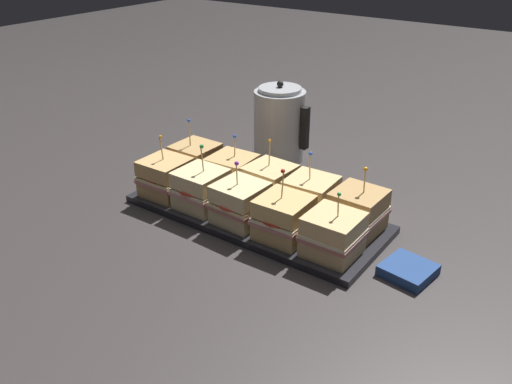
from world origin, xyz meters
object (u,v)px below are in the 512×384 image
object	(u,v)px
sandwich_front_far_right	(333,235)
sandwich_back_far_right	(358,211)
sandwich_back_left	(232,173)
sandwich_back_right	(311,197)
serving_platter	(256,214)
sandwich_front_far_left	(166,177)
sandwich_back_far_left	(196,162)
sandwich_back_center	(271,185)
napkin_stack	(408,270)
kettle_steel	(280,124)
sandwich_front_left	(201,189)
sandwich_front_right	(284,218)
sandwich_front_center	(241,203)

from	to	relation	value
sandwich_front_far_right	sandwich_back_far_right	size ratio (longest dim) A/B	0.94
sandwich_back_left	sandwich_back_right	bearing A→B (deg)	-0.70
serving_platter	sandwich_front_far_right	world-z (taller)	sandwich_front_far_right
sandwich_front_far_left	sandwich_back_far_left	size ratio (longest dim) A/B	0.95
sandwich_back_far_left	sandwich_back_center	xyz separation A→B (m)	(0.26, 0.00, 0.00)
sandwich_back_left	sandwich_back_right	world-z (taller)	sandwich_back_right
sandwich_back_far_right	napkin_stack	bearing A→B (deg)	-26.39
sandwich_back_left	sandwich_back_far_right	world-z (taller)	sandwich_back_far_right
kettle_steel	sandwich_back_center	bearing A→B (deg)	-60.67
serving_platter	sandwich_back_far_right	distance (m)	0.26
sandwich_back_center	sandwich_back_far_left	bearing A→B (deg)	-179.75
sandwich_back_far_right	kettle_steel	size ratio (longest dim) A/B	0.66
sandwich_front_left	sandwich_back_right	size ratio (longest dim) A/B	1.01
sandwich_front_left	sandwich_back_center	size ratio (longest dim) A/B	1.01
sandwich_back_right	sandwich_back_far_right	xyz separation A→B (m)	(0.13, 0.01, 0.00)
napkin_stack	sandwich_front_far_right	bearing A→B (deg)	-164.36
sandwich_back_far_left	sandwich_back_center	size ratio (longest dim) A/B	1.04
sandwich_back_far_right	sandwich_front_right	bearing A→B (deg)	-133.70
sandwich_front_center	sandwich_back_right	distance (m)	0.17
sandwich_back_far_left	napkin_stack	size ratio (longest dim) A/B	1.56
sandwich_back_right	sandwich_back_center	bearing A→B (deg)	179.19
sandwich_back_far_right	kettle_steel	world-z (taller)	kettle_steel
sandwich_front_far_left	sandwich_front_left	xyz separation A→B (m)	(0.12, 0.00, 0.00)
sandwich_back_center	sandwich_back_far_right	bearing A→B (deg)	0.78
sandwich_front_far_left	sandwich_front_left	size ratio (longest dim) A/B	0.97
sandwich_front_far_right	kettle_steel	world-z (taller)	kettle_steel
sandwich_front_left	sandwich_back_center	world-z (taller)	sandwich_front_left
sandwich_front_far_right	sandwich_back_far_right	world-z (taller)	sandwich_back_far_right
sandwich_front_far_right	serving_platter	bearing A→B (deg)	166.19
serving_platter	kettle_steel	size ratio (longest dim) A/B	2.65
sandwich_front_left	napkin_stack	xyz separation A→B (m)	(0.54, 0.05, -0.06)
sandwich_back_left	sandwich_back_right	xyz separation A→B (m)	(0.25, -0.00, 0.00)
sandwich_front_far_left	sandwich_back_right	size ratio (longest dim) A/B	0.98
sandwich_back_right	sandwich_back_left	bearing A→B (deg)	179.30
sandwich_back_right	sandwich_back_far_right	size ratio (longest dim) A/B	1.04
sandwich_back_far_right	napkin_stack	world-z (taller)	sandwich_back_far_right
sandwich_front_far_left	sandwich_back_center	world-z (taller)	sandwich_back_center
sandwich_back_right	serving_platter	bearing A→B (deg)	-154.47
kettle_steel	serving_platter	bearing A→B (deg)	-65.50
sandwich_back_far_left	kettle_steel	size ratio (longest dim) A/B	0.71
sandwich_back_far_left	serving_platter	bearing A→B (deg)	-13.35
sandwich_front_far_left	sandwich_front_far_right	bearing A→B (deg)	0.36
sandwich_front_left	sandwich_back_far_right	bearing A→B (deg)	18.77
sandwich_front_center	sandwich_back_left	bearing A→B (deg)	134.58
sandwich_back_far_left	sandwich_back_right	world-z (taller)	sandwich_back_far_left
sandwich_back_center	kettle_steel	bearing A→B (deg)	119.33
sandwich_front_far_left	sandwich_back_far_right	xyz separation A→B (m)	(0.50, 0.13, 0.00)
sandwich_front_far_left	sandwich_back_far_left	world-z (taller)	sandwich_back_far_left
sandwich_front_right	sandwich_back_right	size ratio (longest dim) A/B	1.00
sandwich_front_far_left	kettle_steel	world-z (taller)	kettle_steel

